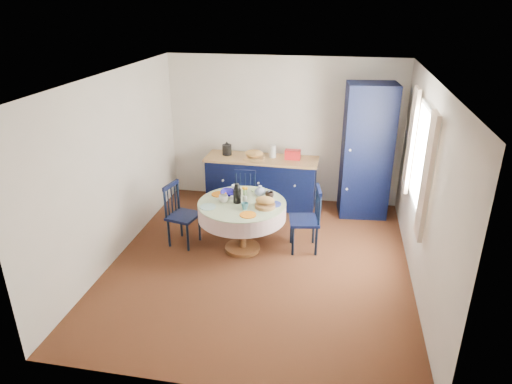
% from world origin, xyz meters
% --- Properties ---
extents(floor, '(4.50, 4.50, 0.00)m').
position_xyz_m(floor, '(0.00, 0.00, 0.00)').
color(floor, black).
rests_on(floor, ground).
extents(ceiling, '(4.50, 4.50, 0.00)m').
position_xyz_m(ceiling, '(0.00, 0.00, 2.50)').
color(ceiling, white).
rests_on(ceiling, wall_back).
extents(wall_back, '(4.00, 0.02, 2.50)m').
position_xyz_m(wall_back, '(0.00, 2.25, 1.25)').
color(wall_back, beige).
rests_on(wall_back, floor).
extents(wall_left, '(0.02, 4.50, 2.50)m').
position_xyz_m(wall_left, '(-2.00, 0.00, 1.25)').
color(wall_left, beige).
rests_on(wall_left, floor).
extents(wall_right, '(0.02, 4.50, 2.50)m').
position_xyz_m(wall_right, '(2.00, 0.00, 1.25)').
color(wall_right, beige).
rests_on(wall_right, floor).
extents(window, '(0.10, 1.74, 1.45)m').
position_xyz_m(window, '(1.95, 0.30, 1.52)').
color(window, white).
rests_on(window, wall_right).
extents(kitchen_counter, '(1.92, 0.62, 1.09)m').
position_xyz_m(kitchen_counter, '(-0.32, 1.90, 0.44)').
color(kitchen_counter, black).
rests_on(kitchen_counter, floor).
extents(pantry_cabinet, '(0.81, 0.62, 2.17)m').
position_xyz_m(pantry_cabinet, '(1.40, 1.85, 1.09)').
color(pantry_cabinet, black).
rests_on(pantry_cabinet, floor).
extents(dining_table, '(1.23, 1.23, 1.02)m').
position_xyz_m(dining_table, '(-0.30, 0.30, 0.62)').
color(dining_table, brown).
rests_on(dining_table, floor).
extents(chair_left, '(0.48, 0.49, 0.93)m').
position_xyz_m(chair_left, '(-1.23, 0.33, 0.47)').
color(chair_left, black).
rests_on(chair_left, floor).
extents(chair_far, '(0.39, 0.38, 0.84)m').
position_xyz_m(chair_far, '(-0.47, 1.20, 0.42)').
color(chair_far, black).
rests_on(chair_far, floor).
extents(chair_right, '(0.48, 0.49, 0.96)m').
position_xyz_m(chair_right, '(0.59, 0.48, 0.49)').
color(chair_right, black).
rests_on(chair_right, floor).
extents(mug_a, '(0.13, 0.13, 0.10)m').
position_xyz_m(mug_a, '(-0.57, 0.27, 0.80)').
color(mug_a, silver).
rests_on(mug_a, dining_table).
extents(mug_b, '(0.10, 0.10, 0.09)m').
position_xyz_m(mug_b, '(-0.23, 0.10, 0.79)').
color(mug_b, '#2C6574').
rests_on(mug_b, dining_table).
extents(mug_c, '(0.12, 0.12, 0.10)m').
position_xyz_m(mug_c, '(0.04, 0.52, 0.79)').
color(mug_c, black).
rests_on(mug_c, dining_table).
extents(mug_d, '(0.11, 0.11, 0.10)m').
position_xyz_m(mug_d, '(-0.49, 0.67, 0.79)').
color(mug_d, silver).
rests_on(mug_d, dining_table).
extents(cobalt_bowl, '(0.25, 0.25, 0.06)m').
position_xyz_m(cobalt_bowl, '(-0.55, 0.53, 0.77)').
color(cobalt_bowl, navy).
rests_on(cobalt_bowl, dining_table).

